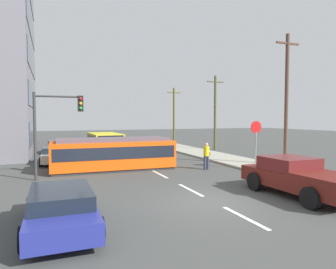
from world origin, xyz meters
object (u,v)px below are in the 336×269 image
traffic_light_mast (56,119)px  pedestrian_crossing (206,154)px  parked_sedan_near (61,207)px  utility_pole_mid (215,111)px  pickup_truck_parked (298,177)px  parked_sedan_mid (55,155)px  utility_pole_far (174,114)px  streetcar_tram (113,153)px  parked_sedan_far (58,146)px  utility_pole_near (286,98)px  city_bus (105,141)px  stop_sign (256,134)px

traffic_light_mast → pedestrian_crossing: bearing=-2.1°
parked_sedan_near → utility_pole_mid: bearing=48.4°
pickup_truck_parked → parked_sedan_near: 9.19m
parked_sedan_mid → utility_pole_far: size_ratio=0.58×
streetcar_tram → parked_sedan_far: streetcar_tram is taller
pickup_truck_parked → parked_sedan_near: pickup_truck_parked is taller
streetcar_tram → utility_pole_near: size_ratio=0.86×
utility_pole_far → streetcar_tram: bearing=-123.2°
utility_pole_mid → city_bus: bearing=169.3°
utility_pole_far → pedestrian_crossing: bearing=-106.9°
parked_sedan_near → streetcar_tram: bearing=70.1°
parked_sedan_mid → traffic_light_mast: size_ratio=0.90×
pickup_truck_parked → parked_sedan_far: (-8.76, 19.82, -0.18)m
city_bus → utility_pole_near: 16.25m
stop_sign → traffic_light_mast: bearing=173.4°
city_bus → utility_pole_mid: bearing=-10.7°
city_bus → parked_sedan_near: size_ratio=1.12×
traffic_light_mast → streetcar_tram: bearing=27.9°
pedestrian_crossing → traffic_light_mast: (-8.72, 0.32, 2.23)m
parked_sedan_far → parked_sedan_mid: bearing=-92.9°
pedestrian_crossing → pickup_truck_parked: bearing=-86.5°
city_bus → stop_sign: bearing=-60.6°
pickup_truck_parked → traffic_light_mast: traffic_light_mast is taller
stop_sign → utility_pole_far: 20.53m
streetcar_tram → utility_pole_near: 11.70m
utility_pole_mid → utility_pole_near: bearing=-94.9°
pickup_truck_parked → utility_pole_mid: size_ratio=0.68×
parked_sedan_near → utility_pole_mid: 22.92m
parked_sedan_mid → traffic_light_mast: (-0.04, -5.73, 2.55)m
streetcar_tram → utility_pole_far: 20.67m
utility_pole_mid → parked_sedan_mid: bearing=-166.3°
parked_sedan_mid → traffic_light_mast: traffic_light_mast is taller
streetcar_tram → stop_sign: size_ratio=2.59×
parked_sedan_far → utility_pole_near: bearing=-45.0°
utility_pole_mid → utility_pole_far: bearing=92.8°
streetcar_tram → stop_sign: stop_sign is taller
city_bus → traffic_light_mast: 12.41m
parked_sedan_near → parked_sedan_mid: same height
traffic_light_mast → utility_pole_far: bearing=52.4°
utility_pole_near → utility_pole_far: utility_pole_near is taller
parked_sedan_near → parked_sedan_mid: 13.31m
stop_sign → utility_pole_mid: size_ratio=0.39×
pedestrian_crossing → utility_pole_near: utility_pole_near is taller
parked_sedan_mid → utility_pole_mid: utility_pole_mid is taller
parked_sedan_near → utility_pole_far: utility_pole_far is taller
parked_sedan_mid → utility_pole_near: utility_pole_near is taller
city_bus → stop_sign: stop_sign is taller
parked_sedan_mid → utility_pole_mid: (14.98, 3.66, 3.24)m
utility_pole_mid → streetcar_tram: bearing=-146.9°
parked_sedan_near → city_bus: bearing=76.6°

